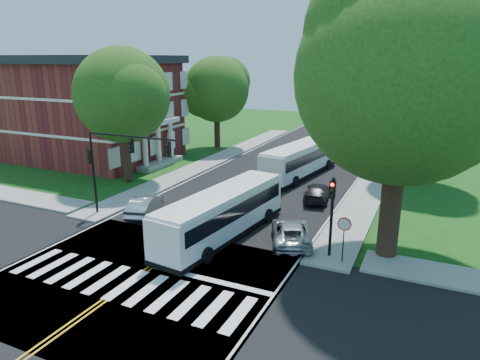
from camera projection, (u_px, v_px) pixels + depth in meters
The scene contains 24 objects.
ground at pixel (133, 280), 21.05m from camera, with size 140.00×140.00×0.00m, color #154611.
road at pixel (266, 185), 36.77m from camera, with size 14.00×96.00×0.01m, color black.
cross_road at pixel (133, 280), 21.05m from camera, with size 60.00×12.00×0.01m, color black.
center_line at pixel (281, 174), 40.26m from camera, with size 0.36×70.00×0.01m, color gold.
edge_line_w at pixel (218, 167), 42.99m from camera, with size 0.12×70.00×0.01m, color silver.
edge_line_e at pixel (355, 182), 37.52m from camera, with size 0.12×70.00×0.01m, color silver.
crosswalk at pixel (126, 285), 20.61m from camera, with size 12.60×3.00×0.01m, color silver.
stop_bar at pixel (211, 280), 21.03m from camera, with size 6.60×0.40×0.01m, color silver.
sidewalk_nw at pixel (218, 158), 46.20m from camera, with size 2.60×40.00×0.15m, color gray.
sidewalk_ne at pixel (377, 175), 39.52m from camera, with size 2.60×40.00×0.15m, color gray.
tree_ne_big at pixel (404, 77), 20.97m from camera, with size 10.80×10.80×14.91m.
tree_west_near at pixel (122, 95), 35.83m from camera, with size 8.00×8.00×11.40m.
tree_west_far at pixel (217, 90), 49.74m from camera, with size 7.60×7.60×10.67m.
tree_east_mid at pixel (424, 92), 35.22m from camera, with size 8.40×8.40×11.93m.
tree_east_far at pixel (438, 91), 49.07m from camera, with size 7.20×7.20×10.34m.
brick_building at pixel (83, 107), 45.85m from camera, with size 20.00×13.00×10.80m.
signal_nw at pixel (119, 156), 27.81m from camera, with size 7.15×0.46×5.66m.
signal_ne at pixel (332, 207), 22.56m from camera, with size 0.30×0.46×4.40m.
stop_sign at pixel (344, 229), 22.09m from camera, with size 0.76×0.08×2.53m.
bus_lead at pixel (223, 213), 25.77m from camera, with size 3.72×11.32×2.87m.
bus_follow at pixel (301, 159), 39.35m from camera, with size 4.23×11.65×2.95m.
hatchback at pixel (145, 205), 29.60m from camera, with size 1.46×4.18×1.38m, color #ACAEB3.
suv at pixel (291, 232), 25.12m from camera, with size 2.20×4.77×1.32m, color #AFB2B7.
dark_sedan at pixel (318, 192), 32.75m from camera, with size 1.79×4.39×1.28m, color black.
Camera 1 is at (12.69, -14.94, 10.54)m, focal length 32.00 mm.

